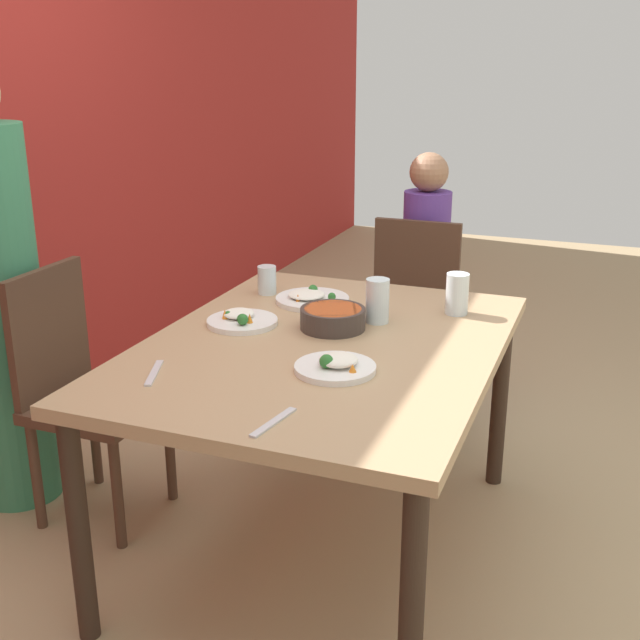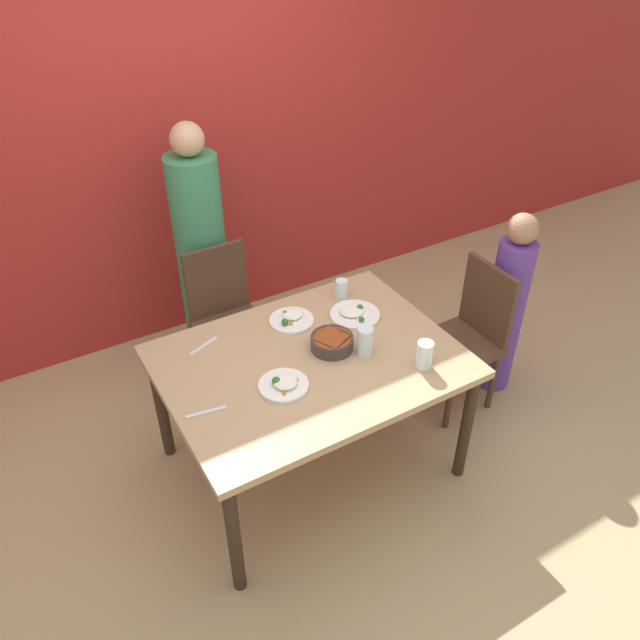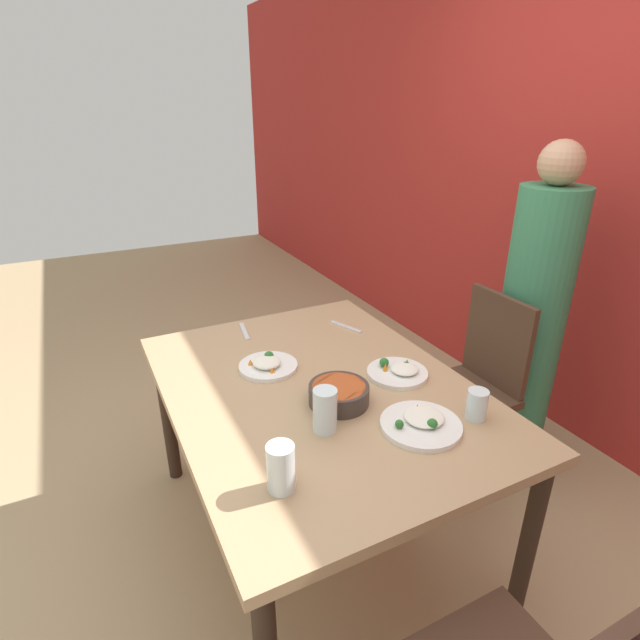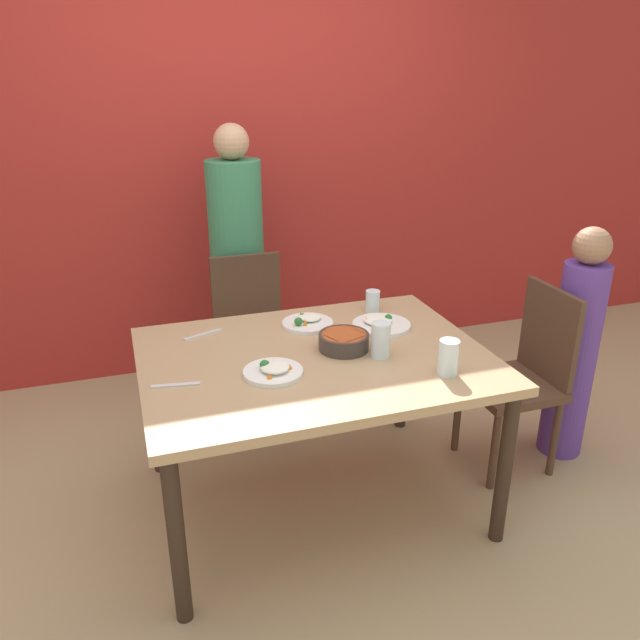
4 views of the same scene
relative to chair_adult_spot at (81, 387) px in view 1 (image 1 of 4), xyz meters
name	(u,v)px [view 1 (image 1 of 4)]	position (x,y,z in m)	size (l,w,h in m)	color
ground_plane	(322,546)	(0.08, -0.87, -0.48)	(10.00, 10.00, 0.00)	tan
dining_table	(323,364)	(0.08, -0.87, 0.18)	(1.41, 1.05, 0.73)	tan
chair_adult_spot	(81,387)	(0.00, 0.00, 0.00)	(0.40, 0.40, 0.89)	#4C3323
chair_child_spot	(408,319)	(1.12, -0.87, 0.00)	(0.40, 0.40, 0.89)	#4C3323
person_child	(425,286)	(1.40, -0.87, 0.07)	(0.21, 0.21, 1.17)	#5B3893
bowl_curry	(333,318)	(0.21, -0.85, 0.29)	(0.21, 0.21, 0.07)	#3D332D
plate_rice_adult	(311,298)	(0.45, -0.68, 0.27)	(0.26, 0.26, 0.05)	white
plate_rice_child	(336,366)	(-0.13, -0.99, 0.27)	(0.23, 0.23, 0.06)	white
plate_noodles	(241,320)	(0.14, -0.56, 0.27)	(0.23, 0.23, 0.06)	white
glass_water_tall	(377,301)	(0.33, -0.97, 0.33)	(0.08, 0.08, 0.15)	silver
glass_water_short	(457,294)	(0.51, -1.19, 0.32)	(0.08, 0.08, 0.14)	silver
glass_water_center	(267,280)	(0.49, -0.49, 0.30)	(0.07, 0.07, 0.10)	silver
fork_steel	(273,422)	(-0.49, -0.96, 0.26)	(0.18, 0.05, 0.01)	silver
spoon_steel	(154,373)	(-0.33, -0.52, 0.26)	(0.18, 0.08, 0.01)	silver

